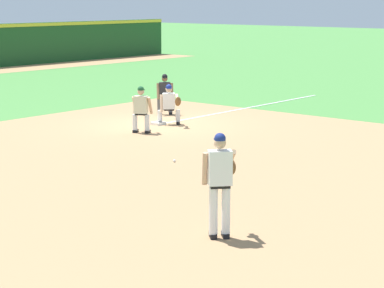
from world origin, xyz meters
name	(u,v)px	position (x,y,z in m)	size (l,w,h in m)	color
ground_plane	(158,125)	(0.00, 0.00, 0.00)	(160.00, 160.00, 0.00)	#47843D
infield_dirt_patch	(179,164)	(-4.06, -4.45, 0.00)	(18.00, 18.00, 0.01)	#A87F56
foul_line_stripe	(247,108)	(5.00, 0.00, 0.01)	(10.00, 0.10, 0.00)	white
first_base_bag	(158,123)	(0.00, 0.00, 0.04)	(0.38, 0.38, 0.09)	white
baseball	(174,161)	(-3.99, -4.23, 0.04)	(0.07, 0.07, 0.07)	white
pitcher	(220,179)	(-8.07, -8.89, 1.06)	(0.85, 0.55, 1.86)	black
first_baseman	(170,103)	(0.24, -0.29, 0.73)	(0.72, 1.09, 1.34)	black
baserunner	(141,108)	(-1.48, -0.65, 0.79)	(0.59, 0.67, 1.46)	black
umpire	(165,93)	(1.81, 1.34, 0.79)	(0.67, 0.67, 1.46)	black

